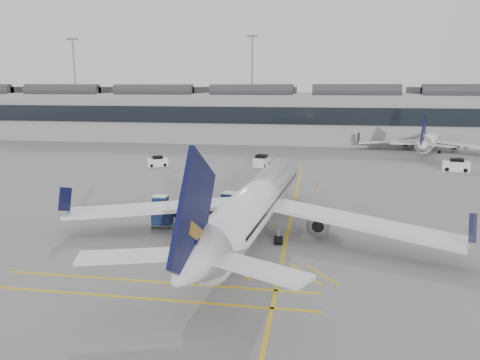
% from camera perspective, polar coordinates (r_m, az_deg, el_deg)
% --- Properties ---
extents(ground, '(220.00, 220.00, 0.00)m').
position_cam_1_polar(ground, '(42.20, -8.11, -6.58)').
color(ground, gray).
rests_on(ground, ground).
extents(terminal, '(200.00, 20.45, 12.40)m').
position_cam_1_polar(terminal, '(111.01, 3.04, 8.02)').
color(terminal, '#9E9E99').
rests_on(terminal, ground).
extents(light_masts, '(113.00, 0.60, 25.45)m').
position_cam_1_polar(light_masts, '(124.97, 3.04, 12.26)').
color(light_masts, slate).
rests_on(light_masts, ground).
extents(apron_markings, '(0.25, 60.00, 0.01)m').
position_cam_1_polar(apron_markings, '(49.98, 6.43, -3.64)').
color(apron_markings, gold).
rests_on(apron_markings, ground).
extents(airliner_main, '(34.11, 37.42, 9.95)m').
position_cam_1_polar(airliner_main, '(40.60, 1.89, -2.90)').
color(airliner_main, white).
rests_on(airliner_main, ground).
extents(airliner_far, '(26.26, 29.13, 8.04)m').
position_cam_1_polar(airliner_far, '(99.16, 22.19, 4.56)').
color(airliner_far, white).
rests_on(airliner_far, ground).
extents(belt_loader, '(4.34, 1.67, 1.75)m').
position_cam_1_polar(belt_loader, '(49.84, 3.16, -3.02)').
color(belt_loader, beige).
rests_on(belt_loader, ground).
extents(baggage_cart_a, '(1.61, 1.36, 1.60)m').
position_cam_1_polar(baggage_cart_a, '(43.42, -2.38, -4.77)').
color(baggage_cart_a, gray).
rests_on(baggage_cart_a, ground).
extents(baggage_cart_b, '(2.02, 1.82, 1.78)m').
position_cam_1_polar(baggage_cart_b, '(49.93, -1.23, -2.45)').
color(baggage_cart_b, gray).
rests_on(baggage_cart_b, ground).
extents(baggage_cart_c, '(2.04, 1.72, 2.04)m').
position_cam_1_polar(baggage_cart_c, '(44.41, -9.45, -4.22)').
color(baggage_cart_c, gray).
rests_on(baggage_cart_c, ground).
extents(baggage_cart_d, '(1.69, 1.42, 1.71)m').
position_cam_1_polar(baggage_cart_d, '(49.52, -9.66, -2.79)').
color(baggage_cart_d, gray).
rests_on(baggage_cart_d, ground).
extents(ramp_agent_a, '(0.86, 0.79, 1.98)m').
position_cam_1_polar(ramp_agent_a, '(46.97, -2.19, -3.32)').
color(ramp_agent_a, '#E3490B').
rests_on(ramp_agent_a, ground).
extents(ramp_agent_b, '(1.01, 0.95, 1.65)m').
position_cam_1_polar(ramp_agent_b, '(48.54, -3.98, -3.05)').
color(ramp_agent_b, '#FF580D').
rests_on(ramp_agent_b, ground).
extents(pushback_tug, '(3.16, 2.51, 1.54)m').
position_cam_1_polar(pushback_tug, '(47.27, -6.32, -3.67)').
color(pushback_tug, '#4E5044').
rests_on(pushback_tug, ground).
extents(safety_cone_nose, '(0.35, 0.35, 0.49)m').
position_cam_1_polar(safety_cone_nose, '(62.30, 9.39, -0.44)').
color(safety_cone_nose, '#F24C0A').
rests_on(safety_cone_nose, ground).
extents(safety_cone_engine, '(0.34, 0.34, 0.47)m').
position_cam_1_polar(safety_cone_engine, '(44.23, 10.37, -5.48)').
color(safety_cone_engine, '#F24C0A').
rests_on(safety_cone_engine, ground).
extents(service_van_left, '(3.59, 2.97, 1.65)m').
position_cam_1_polar(service_van_left, '(76.94, -10.04, 2.21)').
color(service_van_left, white).
rests_on(service_van_left, ground).
extents(service_van_mid, '(2.47, 3.92, 1.87)m').
position_cam_1_polar(service_van_mid, '(75.82, 2.66, 2.31)').
color(service_van_mid, white).
rests_on(service_van_mid, ground).
extents(service_van_right, '(4.17, 2.64, 1.99)m').
position_cam_1_polar(service_van_right, '(78.89, 24.84, 1.64)').
color(service_van_right, white).
rests_on(service_van_right, ground).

